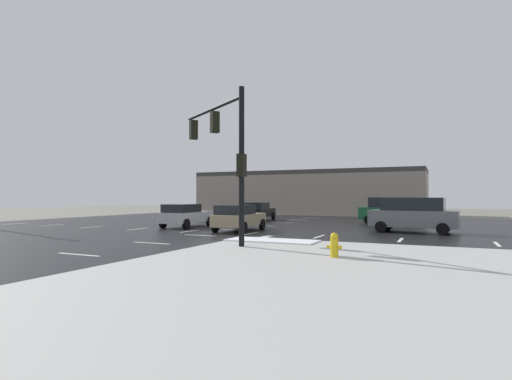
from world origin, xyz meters
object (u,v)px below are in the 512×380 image
at_px(sedan_tan, 239,217).
at_px(fire_hydrant, 334,245).
at_px(suv_grey, 413,214).
at_px(suv_green, 392,210).
at_px(sedan_silver, 186,215).
at_px(sedan_black, 258,211).
at_px(traffic_signal_mast, 225,144).

bearing_deg(sedan_tan, fire_hydrant, -141.73).
height_order(suv_grey, suv_green, same).
distance_m(fire_hydrant, suv_green, 19.50).
relative_size(sedan_tan, suv_grey, 0.94).
bearing_deg(sedan_silver, sedan_tan, -108.13).
relative_size(sedan_silver, suv_grey, 0.93).
distance_m(sedan_silver, suv_green, 15.56).
distance_m(fire_hydrant, suv_grey, 12.42).
distance_m(sedan_tan, suv_grey, 10.25).
xyz_separation_m(sedan_tan, sedan_black, (-3.51, 10.59, 0.00)).
height_order(traffic_signal_mast, sedan_silver, traffic_signal_mast).
distance_m(suv_grey, suv_green, 7.44).
distance_m(traffic_signal_mast, fire_hydrant, 6.83).
distance_m(traffic_signal_mast, suv_grey, 12.68).
height_order(fire_hydrant, suv_green, suv_green).
distance_m(fire_hydrant, sedan_silver, 16.49).
distance_m(sedan_tan, sedan_black, 11.16).
relative_size(sedan_tan, sedan_black, 0.99).
height_order(sedan_tan, sedan_black, same).
height_order(sedan_black, sedan_silver, same).
relative_size(fire_hydrant, suv_grey, 0.16).
distance_m(sedan_tan, sedan_silver, 4.99).
xyz_separation_m(traffic_signal_mast, sedan_black, (-6.33, 17.39, -3.49)).
bearing_deg(suv_green, sedan_silver, -143.44).
relative_size(traffic_signal_mast, sedan_silver, 1.38).
relative_size(sedan_tan, suv_green, 0.95).
xyz_separation_m(traffic_signal_mast, fire_hydrant, (5.25, -2.15, -3.81)).
height_order(traffic_signal_mast, sedan_tan, traffic_signal_mast).
bearing_deg(traffic_signal_mast, sedan_tan, -33.66).
distance_m(traffic_signal_mast, sedan_tan, 8.15).
relative_size(sedan_black, suv_green, 0.96).
bearing_deg(suv_green, suv_grey, -74.68).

